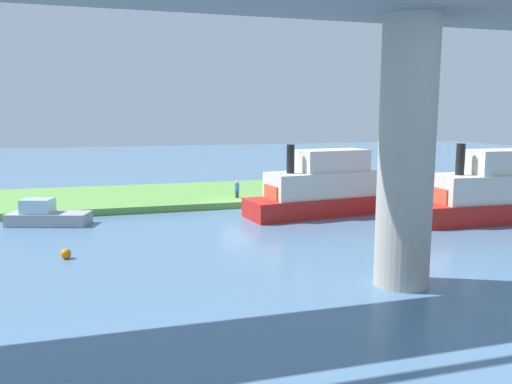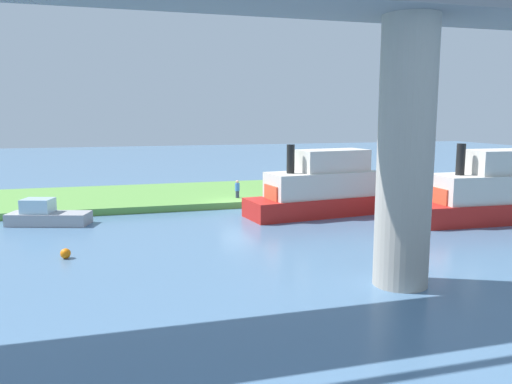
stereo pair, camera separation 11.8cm
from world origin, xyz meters
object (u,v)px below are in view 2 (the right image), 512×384
object	(u,v)px
marker_buoy	(66,253)
motorboat_white	(490,193)
mooring_post	(348,189)
pontoon_yellow	(461,204)
motorboat_red	(320,189)
person_on_bank	(237,189)
riverboat_paddlewheel	(46,215)
bridge_pylon	(405,155)

from	to	relation	value
marker_buoy	motorboat_white	bearing A→B (deg)	-176.30
mooring_post	marker_buoy	size ratio (longest dim) A/B	1.97
pontoon_yellow	marker_buoy	world-z (taller)	pontoon_yellow
motorboat_red	pontoon_yellow	bearing A→B (deg)	173.06
marker_buoy	person_on_bank	bearing A→B (deg)	-133.15
person_on_bank	riverboat_paddlewheel	world-z (taller)	person_on_bank
person_on_bank	pontoon_yellow	size ratio (longest dim) A/B	0.34
mooring_post	bridge_pylon	bearing A→B (deg)	69.66
motorboat_red	marker_buoy	distance (m)	17.72
mooring_post	riverboat_paddlewheel	bearing A→B (deg)	7.72
mooring_post	motorboat_red	size ratio (longest dim) A/B	0.10
riverboat_paddlewheel	motorboat_red	distance (m)	18.19
motorboat_white	marker_buoy	xyz separation A→B (m)	(26.17, 1.69, -1.66)
person_on_bank	bridge_pylon	bearing A→B (deg)	95.20
motorboat_white	pontoon_yellow	world-z (taller)	motorboat_white
riverboat_paddlewheel	motorboat_red	size ratio (longest dim) A/B	0.53
person_on_bank	riverboat_paddlewheel	xyz separation A→B (m)	(13.55, 4.00, -0.60)
mooring_post	motorboat_red	xyz separation A→B (m)	(4.59, 4.79, 0.85)
riverboat_paddlewheel	person_on_bank	bearing A→B (deg)	-163.56
marker_buoy	pontoon_yellow	bearing A→B (deg)	-168.45
bridge_pylon	marker_buoy	xyz separation A→B (m)	(13.63, -7.90, -5.12)
mooring_post	riverboat_paddlewheel	size ratio (longest dim) A/B	0.18
pontoon_yellow	marker_buoy	xyz separation A→B (m)	(27.03, 5.52, -0.22)
person_on_bank	marker_buoy	world-z (taller)	person_on_bank
motorboat_white	person_on_bank	bearing A→B (deg)	-37.03
motorboat_white	motorboat_red	xyz separation A→B (m)	(9.89, -5.14, -0.06)
bridge_pylon	mooring_post	distance (m)	21.28
mooring_post	motorboat_red	bearing A→B (deg)	46.26
mooring_post	motorboat_white	world-z (taller)	motorboat_white
bridge_pylon	motorboat_red	size ratio (longest dim) A/B	1.07
riverboat_paddlewheel	marker_buoy	xyz separation A→B (m)	(-1.79, 8.55, -0.35)
bridge_pylon	motorboat_white	distance (m)	16.16
motorboat_red	motorboat_white	bearing A→B (deg)	152.54
motorboat_white	motorboat_red	bearing A→B (deg)	-27.46
person_on_bank	motorboat_white	size ratio (longest dim) A/B	0.14
bridge_pylon	person_on_bank	bearing A→B (deg)	-84.80
mooring_post	motorboat_white	bearing A→B (deg)	118.10
bridge_pylon	motorboat_white	size ratio (longest dim) A/B	1.06
motorboat_white	riverboat_paddlewheel	bearing A→B (deg)	-13.80
motorboat_red	riverboat_paddlewheel	bearing A→B (deg)	-5.45
mooring_post	motorboat_red	distance (m)	6.69
motorboat_white	motorboat_red	size ratio (longest dim) A/B	1.01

